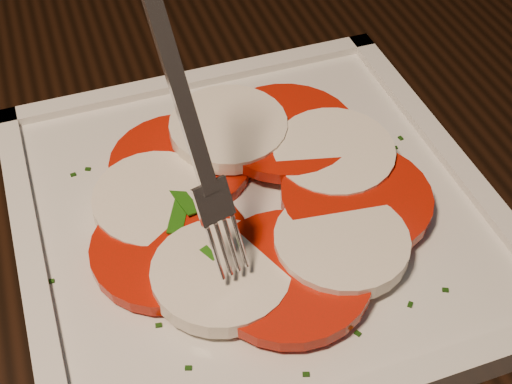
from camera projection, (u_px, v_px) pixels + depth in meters
name	position (u px, v px, depth m)	size (l,w,h in m)	color
table	(282.00, 306.00, 0.53)	(1.25, 0.88, 0.75)	black
plate	(256.00, 217.00, 0.44)	(0.29, 0.29, 0.01)	silver
caprese_salad	(256.00, 198.00, 0.43)	(0.25, 0.22, 0.02)	#BE1104
fork	(178.00, 109.00, 0.35)	(0.03, 0.08, 0.16)	white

